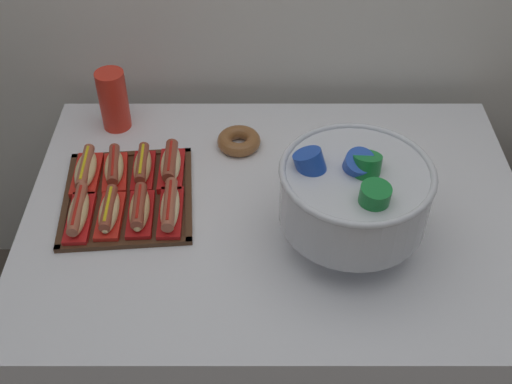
{
  "coord_description": "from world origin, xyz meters",
  "views": [
    {
      "loc": [
        -0.05,
        -1.21,
        1.92
      ],
      "look_at": [
        -0.06,
        0.06,
        0.75
      ],
      "focal_mm": 46.22,
      "sensor_mm": 36.0,
      "label": 1
    }
  ],
  "objects_px": {
    "hot_dog_0": "(80,213)",
    "hot_dog_7": "(172,165)",
    "buffet_table": "(275,295)",
    "cup_stack": "(115,100)",
    "serving_tray": "(129,197)",
    "donut": "(240,141)",
    "punch_bowl": "(355,194)",
    "hot_dog_2": "(141,210)",
    "hot_dog_5": "(116,168)",
    "hot_dog_1": "(111,212)",
    "hot_dog_4": "(87,170)",
    "hot_dog_3": "(171,208)",
    "hot_dog_6": "(144,167)"
  },
  "relations": [
    {
      "from": "hot_dog_4",
      "to": "cup_stack",
      "type": "xyz_separation_m",
      "value": [
        0.04,
        0.24,
        0.06
      ]
    },
    {
      "from": "hot_dog_3",
      "to": "cup_stack",
      "type": "distance_m",
      "value": 0.44
    },
    {
      "from": "hot_dog_4",
      "to": "hot_dog_7",
      "type": "bearing_deg",
      "value": 4.73
    },
    {
      "from": "hot_dog_2",
      "to": "hot_dog_4",
      "type": "relative_size",
      "value": 0.99
    },
    {
      "from": "buffet_table",
      "to": "hot_dog_1",
      "type": "relative_size",
      "value": 7.79
    },
    {
      "from": "hot_dog_5",
      "to": "buffet_table",
      "type": "bearing_deg",
      "value": -15.09
    },
    {
      "from": "hot_dog_4",
      "to": "hot_dog_6",
      "type": "bearing_deg",
      "value": 4.73
    },
    {
      "from": "serving_tray",
      "to": "cup_stack",
      "type": "relative_size",
      "value": 2.13
    },
    {
      "from": "hot_dog_5",
      "to": "hot_dog_2",
      "type": "bearing_deg",
      "value": -60.83
    },
    {
      "from": "hot_dog_4",
      "to": "hot_dog_5",
      "type": "distance_m",
      "value": 0.08
    },
    {
      "from": "hot_dog_0",
      "to": "hot_dog_7",
      "type": "bearing_deg",
      "value": 40.98
    },
    {
      "from": "hot_dog_1",
      "to": "donut",
      "type": "height_order",
      "value": "hot_dog_1"
    },
    {
      "from": "hot_dog_0",
      "to": "hot_dog_3",
      "type": "relative_size",
      "value": 0.99
    },
    {
      "from": "punch_bowl",
      "to": "hot_dog_1",
      "type": "bearing_deg",
      "value": 173.3
    },
    {
      "from": "buffet_table",
      "to": "cup_stack",
      "type": "xyz_separation_m",
      "value": [
        -0.46,
        0.35,
        0.45
      ]
    },
    {
      "from": "hot_dog_2",
      "to": "hot_dog_5",
      "type": "xyz_separation_m",
      "value": [
        -0.09,
        0.16,
        -0.0
      ]
    },
    {
      "from": "hot_dog_0",
      "to": "hot_dog_4",
      "type": "xyz_separation_m",
      "value": [
        -0.01,
        0.16,
        -0.0
      ]
    },
    {
      "from": "hot_dog_6",
      "to": "cup_stack",
      "type": "height_order",
      "value": "cup_stack"
    },
    {
      "from": "hot_dog_5",
      "to": "hot_dog_7",
      "type": "height_order",
      "value": "hot_dog_7"
    },
    {
      "from": "buffet_table",
      "to": "hot_dog_4",
      "type": "height_order",
      "value": "hot_dog_4"
    },
    {
      "from": "hot_dog_0",
      "to": "cup_stack",
      "type": "height_order",
      "value": "cup_stack"
    },
    {
      "from": "hot_dog_7",
      "to": "buffet_table",
      "type": "bearing_deg",
      "value": -24.55
    },
    {
      "from": "donut",
      "to": "cup_stack",
      "type": "bearing_deg",
      "value": 164.64
    },
    {
      "from": "cup_stack",
      "to": "hot_dog_2",
      "type": "bearing_deg",
      "value": -73.06
    },
    {
      "from": "hot_dog_3",
      "to": "hot_dog_4",
      "type": "distance_m",
      "value": 0.28
    },
    {
      "from": "buffet_table",
      "to": "hot_dog_3",
      "type": "xyz_separation_m",
      "value": [
        -0.27,
        -0.04,
        0.39
      ]
    },
    {
      "from": "hot_dog_3",
      "to": "donut",
      "type": "height_order",
      "value": "hot_dog_3"
    },
    {
      "from": "hot_dog_3",
      "to": "hot_dog_7",
      "type": "distance_m",
      "value": 0.17
    },
    {
      "from": "hot_dog_0",
      "to": "punch_bowl",
      "type": "bearing_deg",
      "value": -5.41
    },
    {
      "from": "hot_dog_5",
      "to": "punch_bowl",
      "type": "bearing_deg",
      "value": -21.24
    },
    {
      "from": "hot_dog_5",
      "to": "hot_dog_6",
      "type": "relative_size",
      "value": 1.0
    },
    {
      "from": "punch_bowl",
      "to": "hot_dog_0",
      "type": "bearing_deg",
      "value": 174.59
    },
    {
      "from": "hot_dog_6",
      "to": "hot_dog_4",
      "type": "bearing_deg",
      "value": -175.27
    },
    {
      "from": "hot_dog_4",
      "to": "serving_tray",
      "type": "bearing_deg",
      "value": -31.53
    },
    {
      "from": "hot_dog_6",
      "to": "hot_dog_7",
      "type": "bearing_deg",
      "value": 4.73
    },
    {
      "from": "hot_dog_3",
      "to": "hot_dog_7",
      "type": "height_order",
      "value": "hot_dog_7"
    },
    {
      "from": "hot_dog_2",
      "to": "hot_dog_3",
      "type": "relative_size",
      "value": 0.93
    },
    {
      "from": "hot_dog_6",
      "to": "hot_dog_5",
      "type": "bearing_deg",
      "value": -175.27
    },
    {
      "from": "serving_tray",
      "to": "donut",
      "type": "relative_size",
      "value": 3.14
    },
    {
      "from": "hot_dog_7",
      "to": "hot_dog_4",
      "type": "bearing_deg",
      "value": -175.27
    },
    {
      "from": "cup_stack",
      "to": "hot_dog_5",
      "type": "bearing_deg",
      "value": -82.32
    },
    {
      "from": "buffet_table",
      "to": "donut",
      "type": "height_order",
      "value": "donut"
    },
    {
      "from": "hot_dog_1",
      "to": "hot_dog_7",
      "type": "relative_size",
      "value": 0.98
    },
    {
      "from": "buffet_table",
      "to": "hot_dog_6",
      "type": "distance_m",
      "value": 0.54
    },
    {
      "from": "hot_dog_1",
      "to": "hot_dog_4",
      "type": "xyz_separation_m",
      "value": [
        -0.09,
        0.16,
        -0.0
      ]
    },
    {
      "from": "hot_dog_2",
      "to": "hot_dog_6",
      "type": "relative_size",
      "value": 1.04
    },
    {
      "from": "donut",
      "to": "hot_dog_0",
      "type": "bearing_deg",
      "value": -141.7
    },
    {
      "from": "hot_dog_0",
      "to": "punch_bowl",
      "type": "relative_size",
      "value": 0.51
    },
    {
      "from": "hot_dog_1",
      "to": "punch_bowl",
      "type": "xyz_separation_m",
      "value": [
        0.59,
        -0.07,
        0.13
      ]
    },
    {
      "from": "hot_dog_3",
      "to": "punch_bowl",
      "type": "relative_size",
      "value": 0.52
    }
  ]
}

